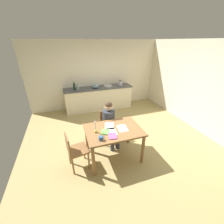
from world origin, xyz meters
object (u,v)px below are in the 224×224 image
(chair_at_table, at_px, (108,125))
(book_magazine, at_px, (105,132))
(dining_table, at_px, (113,134))
(bottle_oil, at_px, (74,87))
(mixing_bowl, at_px, (95,86))
(coffee_mug, at_px, (101,138))
(wine_glass_near_sink, at_px, (99,84))
(person_seated, at_px, (110,121))
(bottle_vinegar, at_px, (78,87))
(sink_unit, at_px, (108,86))
(book_cookery, at_px, (113,136))
(wine_glass_by_kettle, at_px, (96,84))
(stovetop_kettle, at_px, (120,83))
(chair_side_empty, at_px, (75,150))
(candlestick, at_px, (96,129))

(chair_at_table, height_order, book_magazine, chair_at_table)
(book_magazine, bearing_deg, dining_table, 38.23)
(bottle_oil, xyz_separation_m, mixing_bowl, (0.79, 0.02, -0.07))
(coffee_mug, xyz_separation_m, bottle_oil, (-0.20, 3.09, 0.20))
(coffee_mug, height_order, wine_glass_near_sink, wine_glass_near_sink)
(person_seated, height_order, bottle_vinegar, person_seated)
(book_magazine, bearing_deg, sink_unit, 94.72)
(book_cookery, height_order, sink_unit, sink_unit)
(person_seated, xyz_separation_m, bottle_vinegar, (-0.53, 2.25, 0.33))
(book_cookery, distance_m, wine_glass_by_kettle, 3.28)
(mixing_bowl, bearing_deg, wine_glass_near_sink, 44.76)
(coffee_mug, distance_m, stovetop_kettle, 3.55)
(coffee_mug, bearing_deg, chair_side_empty, 155.27)
(candlestick, bearing_deg, person_seated, 47.55)
(person_seated, xyz_separation_m, coffee_mug, (-0.45, -0.83, 0.15))
(book_magazine, xyz_separation_m, stovetop_kettle, (1.49, 2.91, 0.21))
(sink_unit, height_order, mixing_bowl, sink_unit)
(person_seated, bearing_deg, mixing_bowl, 86.46)
(dining_table, relative_size, bottle_oil, 4.11)
(chair_at_table, bearing_deg, book_cookery, -100.62)
(dining_table, relative_size, stovetop_kettle, 5.63)
(bottle_vinegar, bearing_deg, candlestick, -89.25)
(chair_side_empty, height_order, mixing_bowl, mixing_bowl)
(coffee_mug, distance_m, book_magazine, 0.28)
(candlestick, distance_m, wine_glass_by_kettle, 3.08)
(sink_unit, relative_size, wine_glass_by_kettle, 2.34)
(candlestick, xyz_separation_m, book_cookery, (0.30, -0.24, -0.07))
(chair_at_table, bearing_deg, wine_glass_near_sink, 81.63)
(bottle_vinegar, xyz_separation_m, stovetop_kettle, (1.72, 0.07, -0.01))
(dining_table, relative_size, candlestick, 4.42)
(dining_table, bearing_deg, chair_at_table, 84.15)
(book_magazine, xyz_separation_m, bottle_oil, (-0.35, 2.86, 0.23))
(candlestick, bearing_deg, wine_glass_near_sink, 74.82)
(bottle_oil, bearing_deg, book_magazine, -83.07)
(candlestick, xyz_separation_m, wine_glass_near_sink, (0.81, 3.00, 0.15))
(mixing_bowl, bearing_deg, chair_side_empty, -111.10)
(chair_side_empty, bearing_deg, candlestick, 6.33)
(candlestick, bearing_deg, stovetop_kettle, 59.47)
(sink_unit, relative_size, bottle_oil, 1.20)
(mixing_bowl, relative_size, wine_glass_near_sink, 1.77)
(chair_side_empty, distance_m, wine_glass_near_sink, 3.36)
(candlestick, xyz_separation_m, book_magazine, (0.19, -0.06, -0.07))
(chair_at_table, distance_m, candlestick, 0.91)
(dining_table, relative_size, coffee_mug, 10.27)
(chair_at_table, xyz_separation_m, chair_side_empty, (-0.95, -0.73, -0.01))
(book_magazine, distance_m, book_cookery, 0.21)
(chair_at_table, bearing_deg, bottle_oil, 106.59)
(person_seated, bearing_deg, candlestick, -132.45)
(wine_glass_near_sink, bearing_deg, book_cookery, -99.02)
(book_cookery, bearing_deg, mixing_bowl, 93.88)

